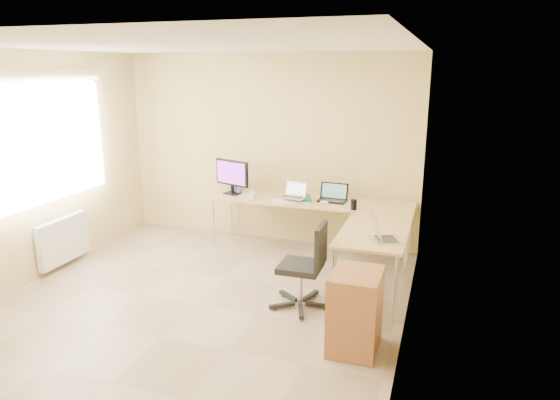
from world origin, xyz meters
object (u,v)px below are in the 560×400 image
(keyboard, at_px, (292,201))
(cabinet, at_px, (355,311))
(water_bottle, at_px, (239,183))
(desk_fan, at_px, (237,181))
(desk_main, at_px, (310,226))
(office_chair, at_px, (300,261))
(laptop_center, at_px, (294,190))
(monitor, at_px, (232,177))
(desk_return, at_px, (373,262))
(laptop_return, at_px, (386,230))
(laptop_black, at_px, (332,193))
(mug, at_px, (253,195))

(keyboard, bearing_deg, cabinet, -74.40)
(water_bottle, height_order, desk_fan, water_bottle)
(desk_main, distance_m, cabinet, 2.40)
(office_chair, bearing_deg, water_bottle, 129.66)
(laptop_center, height_order, cabinet, laptop_center)
(monitor, relative_size, water_bottle, 1.92)
(desk_return, distance_m, desk_fan, 2.47)
(laptop_return, bearing_deg, water_bottle, 34.88)
(desk_main, height_order, keyboard, keyboard)
(laptop_black, relative_size, laptop_return, 1.07)
(laptop_black, bearing_deg, desk_fan, 175.71)
(office_chair, bearing_deg, keyboard, 109.90)
(laptop_center, xyz_separation_m, laptop_black, (0.47, 0.17, -0.04))
(desk_main, bearing_deg, office_chair, -78.67)
(monitor, height_order, cabinet, monitor)
(desk_main, relative_size, office_chair, 2.91)
(mug, bearing_deg, office_chair, -52.89)
(monitor, relative_size, laptop_return, 1.62)
(desk_main, height_order, water_bottle, water_bottle)
(laptop_center, xyz_separation_m, mug, (-0.56, 0.01, -0.11))
(desk_main, bearing_deg, desk_fan, 169.93)
(water_bottle, bearing_deg, office_chair, -49.53)
(water_bottle, relative_size, office_chair, 0.32)
(keyboard, relative_size, desk_fan, 1.94)
(monitor, height_order, desk_fan, monitor)
(desk_fan, xyz_separation_m, office_chair, (1.44, -1.75, -0.35))
(laptop_black, bearing_deg, office_chair, -85.56)
(keyboard, xyz_separation_m, water_bottle, (-0.83, 0.22, 0.13))
(monitor, relative_size, cabinet, 0.78)
(water_bottle, bearing_deg, desk_return, -26.96)
(mug, xyz_separation_m, office_chair, (1.06, -1.40, -0.27))
(monitor, distance_m, cabinet, 3.05)
(keyboard, distance_m, laptop_return, 1.73)
(water_bottle, bearing_deg, keyboard, -14.88)
(water_bottle, bearing_deg, desk_fan, 118.43)
(cabinet, bearing_deg, laptop_black, 108.18)
(water_bottle, distance_m, desk_fan, 0.21)
(office_chair, distance_m, cabinet, 0.94)
(desk_return, height_order, cabinet, desk_return)
(desk_return, bearing_deg, desk_fan, 150.27)
(laptop_center, distance_m, desk_fan, 1.01)
(desk_main, xyz_separation_m, laptop_return, (1.13, -1.30, 0.48))
(desk_return, relative_size, cabinet, 1.82)
(desk_fan, height_order, office_chair, desk_fan)
(desk_return, xyz_separation_m, monitor, (-2.07, 0.96, 0.60))
(water_bottle, height_order, office_chair, water_bottle)
(mug, height_order, office_chair, office_chair)
(laptop_center, bearing_deg, cabinet, -48.87)
(office_chair, bearing_deg, desk_fan, 128.58)
(laptop_black, height_order, water_bottle, water_bottle)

